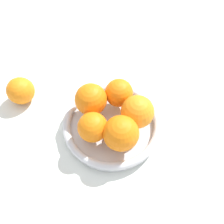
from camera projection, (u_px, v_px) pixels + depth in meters
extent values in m
plane|color=silver|center=(112.00, 128.00, 0.53)|extent=(4.00, 4.00, 0.00)
cylinder|color=silver|center=(112.00, 126.00, 0.52)|extent=(0.22, 0.22, 0.01)
torus|color=silver|center=(112.00, 123.00, 0.51)|extent=(0.23, 0.23, 0.02)
sphere|color=orange|center=(91.00, 99.00, 0.49)|extent=(0.07, 0.07, 0.07)
sphere|color=orange|center=(93.00, 127.00, 0.45)|extent=(0.06, 0.06, 0.06)
sphere|color=orange|center=(121.00, 133.00, 0.44)|extent=(0.07, 0.07, 0.07)
sphere|color=orange|center=(137.00, 112.00, 0.47)|extent=(0.07, 0.07, 0.07)
sphere|color=orange|center=(119.00, 93.00, 0.50)|extent=(0.07, 0.07, 0.07)
sphere|color=orange|center=(21.00, 91.00, 0.55)|extent=(0.07, 0.07, 0.07)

